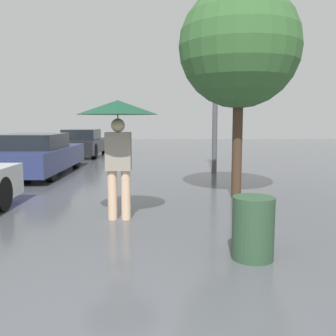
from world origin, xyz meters
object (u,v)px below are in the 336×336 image
street_lamp (216,69)px  trash_bin (253,228)px  parked_car_farthest (83,143)px  tree (239,47)px  pedestrian (118,120)px  parked_car_middle (36,155)px

street_lamp → trash_bin: street_lamp is taller
parked_car_farthest → tree: size_ratio=0.97×
pedestrian → parked_car_farthest: bearing=104.9°
tree → trash_bin: (-0.48, -3.49, -2.66)m
parked_car_middle → tree: size_ratio=1.08×
street_lamp → trash_bin: bearing=-94.1°
street_lamp → trash_bin: size_ratio=6.75×
parked_car_farthest → street_lamp: size_ratio=0.85×
street_lamp → trash_bin: 7.61m
parked_car_middle → tree: bearing=-32.8°
parked_car_farthest → street_lamp: bearing=-47.1°
pedestrian → trash_bin: size_ratio=2.63×
parked_car_middle → street_lamp: 5.88m
street_lamp → pedestrian: bearing=-112.8°
pedestrian → parked_car_farthest: size_ratio=0.46×
pedestrian → parked_car_middle: (-3.07, 5.15, -1.01)m
parked_car_farthest → pedestrian: bearing=-75.1°
parked_car_farthest → trash_bin: (4.63, -12.63, -0.20)m
trash_bin → pedestrian: bearing=134.8°
parked_car_middle → tree: (5.29, -3.41, 2.44)m
street_lamp → tree: bearing=-90.5°
parked_car_middle → parked_car_farthest: (0.17, 5.73, -0.01)m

